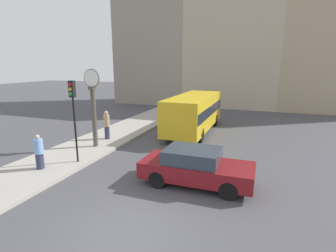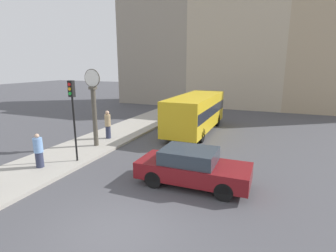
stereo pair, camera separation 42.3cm
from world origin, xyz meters
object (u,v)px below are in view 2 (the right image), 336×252
Objects in this scene: sedan_car at (192,167)px; pedestrian_tan_coat at (108,125)px; traffic_light_near at (73,104)px; pedestrian_blue_stripe at (39,151)px; bus_distant at (196,111)px; street_clock at (94,106)px.

pedestrian_tan_coat is (-6.85, 4.14, 0.29)m from sedan_car.
traffic_light_near is 2.59m from pedestrian_blue_stripe.
bus_distant reaches higher than pedestrian_blue_stripe.
street_clock is 4.05m from pedestrian_blue_stripe.
sedan_car is at bearing 9.53° from pedestrian_blue_stripe.
sedan_car is 1.14× the size of traffic_light_near.
pedestrian_tan_coat is at bearing 148.82° from sedan_car.
bus_distant is at bearing 105.26° from sedan_car.
pedestrian_tan_coat is (-0.92, 3.99, -1.88)m from traffic_light_near.
bus_distant reaches higher than pedestrian_tan_coat.
pedestrian_tan_coat is at bearing 89.14° from pedestrian_blue_stripe.
sedan_car is at bearing -1.43° from traffic_light_near.
sedan_car is at bearing -31.18° from pedestrian_tan_coat.
pedestrian_blue_stripe is at bearing -170.47° from sedan_car.
bus_distant is at bearing 66.32° from traffic_light_near.
traffic_light_near is (-3.63, -8.27, 1.42)m from bus_distant.
pedestrian_tan_coat is at bearing -136.76° from bus_distant.
bus_distant is at bearing 53.69° from street_clock.
traffic_light_near is 0.89× the size of street_clock.
pedestrian_blue_stripe is (-4.63, -9.58, -0.58)m from bus_distant.
bus_distant is 1.81× the size of street_clock.
sedan_car is 8.76m from bus_distant.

